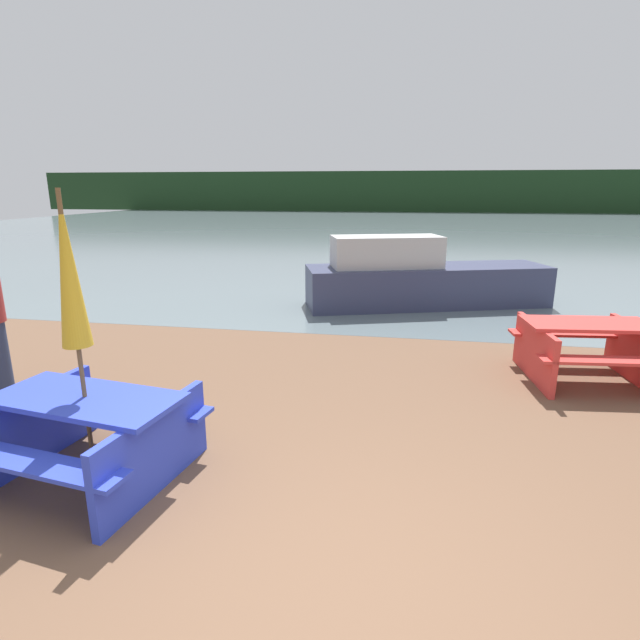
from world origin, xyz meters
TOP-DOWN VIEW (x-y plane):
  - ground_plane at (0.00, 0.00)m, footprint 60.00×60.00m
  - water at (0.00, 30.55)m, footprint 60.00×50.00m
  - far_treeline at (0.00, 50.55)m, footprint 80.00×1.60m
  - picnic_table_blue at (-2.22, 1.05)m, footprint 1.74×1.60m
  - picnic_table_red at (2.58, 4.12)m, footprint 1.65×1.53m
  - umbrella_gold at (-2.22, 1.05)m, footprint 0.23×0.23m
  - boat at (0.59, 7.98)m, footprint 5.06×2.70m

SIDE VIEW (x-z plane):
  - water at x=0.00m, z-range 0.00..0.00m
  - ground_plane at x=0.00m, z-range 0.00..0.00m
  - picnic_table_blue at x=-2.22m, z-range 0.07..0.80m
  - picnic_table_red at x=2.58m, z-range 0.07..0.83m
  - boat at x=0.59m, z-range -0.17..1.26m
  - umbrella_gold at x=-2.22m, z-range 0.55..2.92m
  - far_treeline at x=0.00m, z-range 0.00..4.00m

